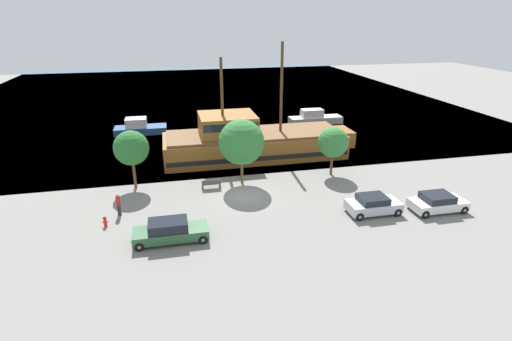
% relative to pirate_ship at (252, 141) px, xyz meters
% --- Properties ---
extents(ground_plane, '(160.00, 160.00, 0.00)m').
position_rel_pirate_ship_xyz_m(ground_plane, '(-2.44, -8.91, -1.66)').
color(ground_plane, gray).
extents(water_surface, '(80.00, 80.00, 0.00)m').
position_rel_pirate_ship_xyz_m(water_surface, '(-2.44, 35.09, -1.66)').
color(water_surface, '#38667F').
rests_on(water_surface, ground).
extents(pirate_ship, '(19.64, 6.05, 11.42)m').
position_rel_pirate_ship_xyz_m(pirate_ship, '(0.00, 0.00, 0.00)').
color(pirate_ship, brown).
rests_on(pirate_ship, water_surface).
extents(moored_boat_dockside, '(7.12, 2.06, 1.97)m').
position_rel_pirate_ship_xyz_m(moored_boat_dockside, '(11.05, 11.28, -0.94)').
color(moored_boat_dockside, '#B7B2A8').
rests_on(moored_boat_dockside, water_surface).
extents(moored_boat_outer, '(6.27, 2.48, 1.93)m').
position_rel_pirate_ship_xyz_m(moored_boat_outer, '(-11.75, 11.54, -0.96)').
color(moored_boat_outer, navy).
rests_on(moored_boat_outer, water_surface).
extents(parked_car_curb_front, '(4.11, 2.02, 1.35)m').
position_rel_pirate_ship_xyz_m(parked_car_curb_front, '(11.11, -14.94, -0.99)').
color(parked_car_curb_front, white).
rests_on(parked_car_curb_front, ground_plane).
extents(parked_car_curb_mid, '(3.89, 1.99, 1.39)m').
position_rel_pirate_ship_xyz_m(parked_car_curb_mid, '(6.20, -14.25, -0.97)').
color(parked_car_curb_mid, '#B7BCC6').
rests_on(parked_car_curb_mid, ground_plane).
extents(parked_car_curb_rear, '(4.81, 1.84, 1.48)m').
position_rel_pirate_ship_xyz_m(parked_car_curb_rear, '(-8.57, -14.99, -0.94)').
color(parked_car_curb_rear, '#2D5B38').
rests_on(parked_car_curb_rear, ground_plane).
extents(fire_hydrant, '(0.42, 0.25, 0.76)m').
position_rel_pirate_ship_xyz_m(fire_hydrant, '(-12.99, -12.04, -1.25)').
color(fire_hydrant, red).
rests_on(fire_hydrant, ground_plane).
extents(bench_promenade_east, '(1.59, 0.45, 0.85)m').
position_rel_pirate_ship_xyz_m(bench_promenade_east, '(-5.02, -7.22, -1.23)').
color(bench_promenade_east, '#4C4742').
rests_on(bench_promenade_east, ground_plane).
extents(pedestrian_walking_near, '(0.32, 0.32, 1.76)m').
position_rel_pirate_ship_xyz_m(pedestrian_walking_near, '(-12.18, -10.52, -0.77)').
color(pedestrian_walking_near, '#232838').
rests_on(pedestrian_walking_near, ground_plane).
extents(tree_row_east, '(2.90, 2.90, 4.99)m').
position_rel_pirate_ship_xyz_m(tree_row_east, '(-11.31, -5.52, 1.86)').
color(tree_row_east, brown).
rests_on(tree_row_east, ground_plane).
extents(tree_row_mideast, '(3.88, 3.88, 5.70)m').
position_rel_pirate_ship_xyz_m(tree_row_mideast, '(-2.25, -6.60, 2.09)').
color(tree_row_mideast, brown).
rests_on(tree_row_mideast, ground_plane).
extents(tree_row_midwest, '(2.75, 2.75, 4.46)m').
position_rel_pirate_ship_xyz_m(tree_row_midwest, '(6.16, -6.32, 1.41)').
color(tree_row_midwest, brown).
rests_on(tree_row_midwest, ground_plane).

